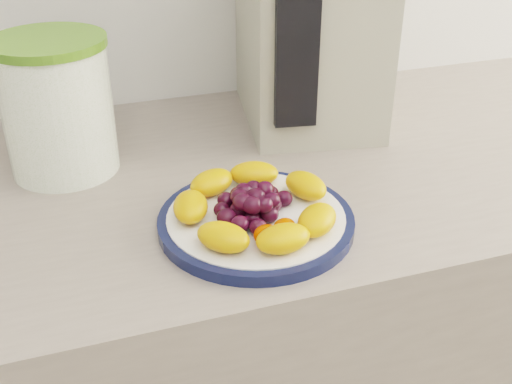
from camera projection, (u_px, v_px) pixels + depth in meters
name	position (u px, v px, depth m)	size (l,w,h in m)	color
plate_rim	(256.00, 222.00, 0.79)	(0.24, 0.24, 0.01)	#11193D
plate_face	(256.00, 221.00, 0.79)	(0.22, 0.22, 0.02)	white
canister	(58.00, 111.00, 0.88)	(0.15, 0.15, 0.18)	#48711E
canister_lid	(47.00, 42.00, 0.84)	(0.16, 0.16, 0.01)	#518026
appliance_body	(309.00, 11.00, 1.01)	(0.20, 0.28, 0.35)	#A3A08C
appliance_panel	(297.00, 36.00, 0.88)	(0.06, 0.02, 0.26)	black
fruit_plate	(255.00, 205.00, 0.78)	(0.21, 0.21, 0.04)	orange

